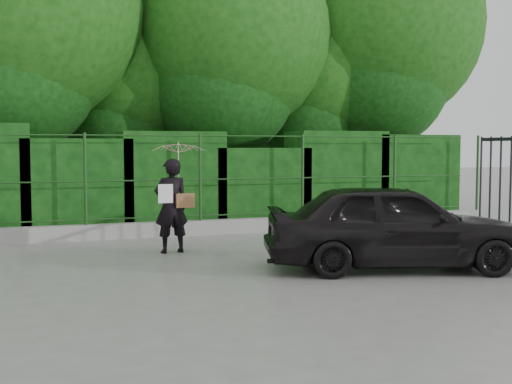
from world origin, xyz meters
name	(u,v)px	position (x,y,z in m)	size (l,w,h in m)	color
ground	(253,278)	(0.00, 0.00, 0.00)	(80.00, 80.00, 0.00)	gray
kerb	(182,228)	(0.00, 4.50, 0.15)	(14.00, 0.25, 0.30)	#9E9E99
fence	(192,177)	(0.22, 4.50, 1.20)	(14.13, 0.06, 1.80)	#1A4117
hedge	(166,182)	(-0.12, 5.50, 1.07)	(14.20, 1.20, 2.29)	black
trees	(196,37)	(1.14, 7.74, 4.62)	(17.10, 6.15, 8.08)	black
woman	(176,179)	(-0.53, 2.50, 1.26)	(0.93, 0.95, 1.92)	black
car	(394,225)	(2.19, -0.08, 0.65)	(1.54, 3.84, 1.31)	black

